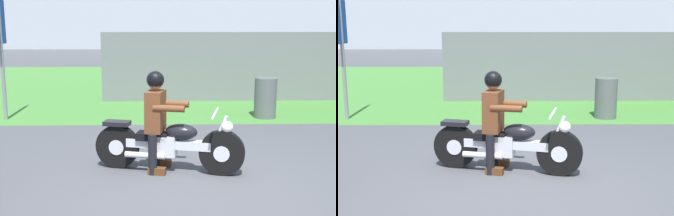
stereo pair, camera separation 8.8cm
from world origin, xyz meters
The scene contains 7 objects.
ground centered at (0.00, 0.00, 0.00)m, with size 120.00×120.00×0.00m, color #4C4C51.
grass_verge centered at (0.00, 9.59, 0.00)m, with size 60.00×12.00×0.01m, color #478438.
motorcycle_lead centered at (-0.24, 0.81, 0.38)m, with size 2.05×0.79×0.86m.
rider_lead centered at (-0.41, 0.85, 0.81)m, with size 0.62×0.55×1.39m.
trash_can centered at (1.94, 4.22, 0.43)m, with size 0.47×0.47×0.87m, color #595E5B.
sign_banner centered at (-3.62, 4.18, 1.72)m, with size 0.08×0.60×2.60m.
fence_segment centered at (1.67, 6.32, 0.90)m, with size 7.00×0.06×1.80m, color slate.
Camera 1 is at (-0.42, -4.89, 2.00)m, focal length 46.14 mm.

